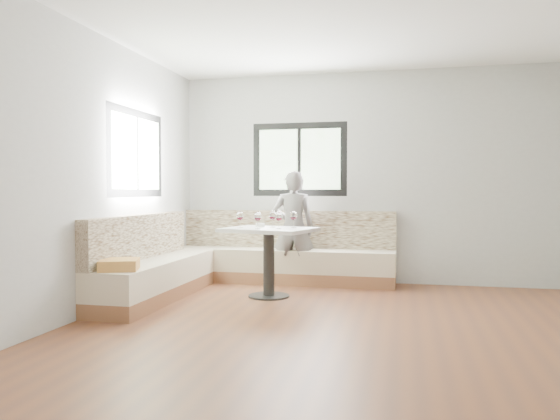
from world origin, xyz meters
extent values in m
cube|color=brown|center=(0.00, 0.00, 0.00)|extent=(5.00, 5.00, 0.01)
cube|color=white|center=(0.00, 0.00, 2.80)|extent=(5.00, 5.00, 0.01)
cube|color=#B7B7B2|center=(0.00, 2.50, 1.40)|extent=(5.00, 0.01, 2.80)
cube|color=#B7B7B2|center=(0.00, -2.50, 1.40)|extent=(5.00, 0.01, 2.80)
cube|color=#B7B7B2|center=(-2.50, 0.00, 1.40)|extent=(0.01, 5.00, 2.80)
cube|color=black|center=(-0.90, 2.49, 1.65)|extent=(1.30, 0.02, 1.00)
cube|color=black|center=(-2.49, 0.90, 1.65)|extent=(0.02, 1.30, 1.00)
cube|color=brown|center=(-1.05, 2.23, 0.08)|extent=(2.90, 0.55, 0.16)
cube|color=beige|center=(-1.05, 2.23, 0.30)|extent=(2.90, 0.55, 0.29)
cube|color=beige|center=(-1.05, 2.43, 0.70)|extent=(2.90, 0.14, 0.50)
cube|color=brown|center=(-2.23, 0.82, 0.08)|extent=(0.55, 2.25, 0.16)
cube|color=beige|center=(-2.23, 0.82, 0.30)|extent=(0.55, 2.25, 0.29)
cube|color=beige|center=(-2.43, 0.82, 0.70)|extent=(0.14, 2.25, 0.50)
cube|color=#C28744|center=(-2.20, -0.03, 0.50)|extent=(0.46, 0.46, 0.11)
cylinder|color=black|center=(-1.01, 1.23, 0.01)|extent=(0.47, 0.47, 0.02)
cylinder|color=black|center=(-1.01, 1.23, 0.38)|extent=(0.13, 0.13, 0.75)
cube|color=silver|center=(-1.01, 1.23, 0.77)|extent=(1.12, 0.97, 0.04)
imported|color=#605B5A|center=(-0.90, 2.11, 0.74)|extent=(0.57, 0.40, 1.48)
cylinder|color=white|center=(-1.16, 1.39, 0.82)|extent=(0.11, 0.11, 0.04)
sphere|color=black|center=(-1.14, 1.40, 0.83)|extent=(0.02, 0.02, 0.02)
sphere|color=black|center=(-1.17, 1.40, 0.83)|extent=(0.02, 0.02, 0.02)
sphere|color=black|center=(-1.16, 1.38, 0.83)|extent=(0.02, 0.02, 0.02)
cylinder|color=white|center=(-1.33, 1.15, 0.80)|extent=(0.06, 0.06, 0.01)
cylinder|color=white|center=(-1.33, 1.15, 0.84)|extent=(0.01, 0.01, 0.08)
ellipsoid|color=white|center=(-1.33, 1.15, 0.94)|extent=(0.09, 0.09, 0.10)
cylinder|color=#490412|center=(-1.33, 1.15, 0.91)|extent=(0.06, 0.06, 0.02)
cylinder|color=white|center=(-1.10, 1.04, 0.80)|extent=(0.06, 0.06, 0.01)
cylinder|color=white|center=(-1.10, 1.04, 0.84)|extent=(0.01, 0.01, 0.08)
ellipsoid|color=white|center=(-1.10, 1.04, 0.94)|extent=(0.09, 0.09, 0.10)
cylinder|color=#490412|center=(-1.10, 1.04, 0.91)|extent=(0.06, 0.06, 0.02)
cylinder|color=white|center=(-0.86, 1.09, 0.80)|extent=(0.06, 0.06, 0.01)
cylinder|color=white|center=(-0.86, 1.09, 0.84)|extent=(0.01, 0.01, 0.08)
ellipsoid|color=white|center=(-0.86, 1.09, 0.94)|extent=(0.09, 0.09, 0.10)
cylinder|color=#490412|center=(-0.86, 1.09, 0.91)|extent=(0.06, 0.06, 0.02)
cylinder|color=white|center=(-0.99, 1.32, 0.80)|extent=(0.06, 0.06, 0.01)
cylinder|color=white|center=(-0.99, 1.32, 0.84)|extent=(0.01, 0.01, 0.08)
ellipsoid|color=white|center=(-0.99, 1.32, 0.94)|extent=(0.09, 0.09, 0.10)
cylinder|color=#490412|center=(-0.99, 1.32, 0.91)|extent=(0.06, 0.06, 0.02)
cylinder|color=white|center=(-0.73, 1.28, 0.80)|extent=(0.06, 0.06, 0.01)
cylinder|color=white|center=(-0.73, 1.28, 0.84)|extent=(0.01, 0.01, 0.08)
ellipsoid|color=white|center=(-0.73, 1.28, 0.94)|extent=(0.09, 0.09, 0.10)
cylinder|color=#490412|center=(-0.73, 1.28, 0.91)|extent=(0.06, 0.06, 0.02)
camera|label=1|loc=(0.50, -4.82, 1.22)|focal=35.00mm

